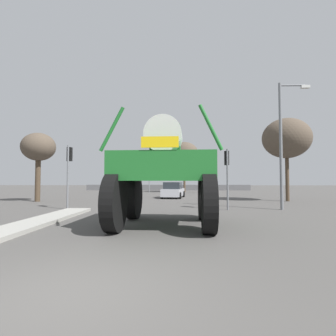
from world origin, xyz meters
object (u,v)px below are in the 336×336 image
at_px(traffic_signal_far_left, 211,171).
at_px(streetlight_near_right, 283,138).
at_px(traffic_signal_near_left, 69,163).
at_px(bare_tree_far_center, 184,154).
at_px(oversize_sprayer, 165,172).
at_px(traffic_signal_far_right, 149,171).
at_px(traffic_signal_near_right, 227,166).
at_px(sedan_ahead, 173,190).
at_px(bare_tree_left, 38,148).
at_px(bare_tree_right, 286,138).

relative_size(traffic_signal_far_left, streetlight_near_right, 0.52).
relative_size(traffic_signal_near_left, streetlight_near_right, 0.51).
height_order(traffic_signal_far_left, bare_tree_far_center, bare_tree_far_center).
distance_m(oversize_sprayer, traffic_signal_far_right, 25.01).
relative_size(traffic_signal_near_right, streetlight_near_right, 0.47).
distance_m(sedan_ahead, traffic_signal_far_right, 10.03).
height_order(oversize_sprayer, bare_tree_far_center, bare_tree_far_center).
bearing_deg(bare_tree_left, bare_tree_right, 3.01).
height_order(traffic_signal_near_left, traffic_signal_far_right, traffic_signal_far_right).
relative_size(streetlight_near_right, bare_tree_right, 1.11).
height_order(traffic_signal_far_left, bare_tree_right, bare_tree_right).
xyz_separation_m(oversize_sprayer, bare_tree_far_center, (1.42, 26.66, 3.23)).
height_order(streetlight_near_right, bare_tree_right, streetlight_near_right).
bearing_deg(bare_tree_left, traffic_signal_far_right, 61.58).
bearing_deg(bare_tree_far_center, traffic_signal_far_left, -28.59).
xyz_separation_m(traffic_signal_far_right, bare_tree_right, (12.75, -12.94, 2.28)).
distance_m(oversize_sprayer, streetlight_near_right, 9.02).
bearing_deg(streetlight_near_right, traffic_signal_near_right, -178.80).
bearing_deg(streetlight_near_right, sedan_ahead, 123.90).
relative_size(oversize_sprayer, bare_tree_left, 0.96).
bearing_deg(traffic_signal_near_left, bare_tree_right, 22.16).
height_order(traffic_signal_far_left, traffic_signal_far_right, traffic_signal_far_right).
distance_m(traffic_signal_near_left, bare_tree_left, 7.26).
height_order(oversize_sprayer, bare_tree_left, bare_tree_left).
height_order(traffic_signal_far_right, streetlight_near_right, streetlight_near_right).
distance_m(streetlight_near_right, bare_tree_right, 6.91).
bearing_deg(bare_tree_far_center, streetlight_near_right, -75.78).
bearing_deg(sedan_ahead, oversize_sprayer, -171.87).
relative_size(traffic_signal_near_left, traffic_signal_far_right, 0.97).
height_order(traffic_signal_near_right, bare_tree_far_center, bare_tree_far_center).
distance_m(traffic_signal_near_right, streetlight_near_right, 3.72).
height_order(traffic_signal_near_right, bare_tree_right, bare_tree_right).
relative_size(traffic_signal_near_right, bare_tree_far_center, 0.51).
relative_size(oversize_sprayer, streetlight_near_right, 0.71).
bearing_deg(oversize_sprayer, traffic_signal_near_left, 50.42).
distance_m(oversize_sprayer, traffic_signal_far_left, 25.27).
bearing_deg(bare_tree_right, streetlight_near_right, -113.48).
bearing_deg(bare_tree_far_center, traffic_signal_far_right, -158.16).
height_order(traffic_signal_near_left, traffic_signal_far_left, traffic_signal_far_left).
xyz_separation_m(traffic_signal_far_right, bare_tree_far_center, (4.67, 1.87, 2.43)).
bearing_deg(bare_tree_far_center, bare_tree_left, -127.65).
bearing_deg(traffic_signal_far_left, streetlight_near_right, -84.32).
distance_m(sedan_ahead, traffic_signal_near_left, 11.99).
distance_m(traffic_signal_far_right, bare_tree_left, 15.99).
bearing_deg(sedan_ahead, traffic_signal_far_left, -19.26).
xyz_separation_m(sedan_ahead, bare_tree_right, (9.45, -3.72, 4.45)).
height_order(traffic_signal_far_right, bare_tree_far_center, bare_tree_far_center).
bearing_deg(traffic_signal_far_left, traffic_signal_near_right, -94.27).
height_order(sedan_ahead, traffic_signal_far_left, traffic_signal_far_left).
relative_size(sedan_ahead, bare_tree_far_center, 0.62).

